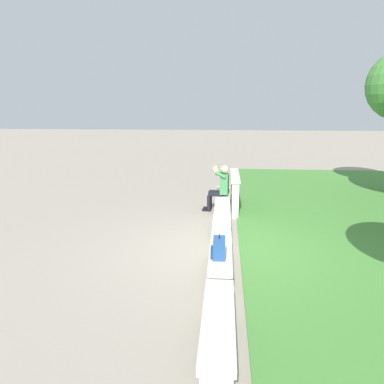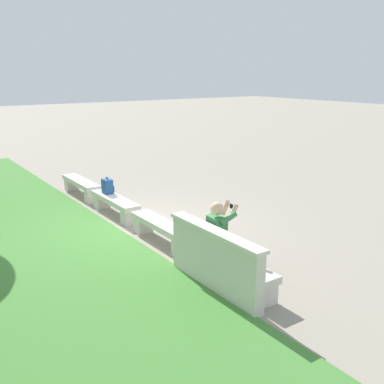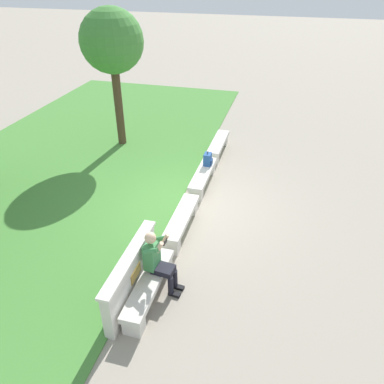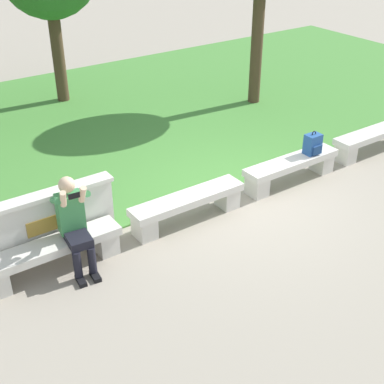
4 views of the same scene
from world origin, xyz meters
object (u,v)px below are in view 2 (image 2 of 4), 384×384
at_px(person_photographer, 223,235).
at_px(bench_far, 81,185).
at_px(bench_near, 162,229).
at_px(backpack, 108,186).
at_px(bench_main, 231,267).
at_px(bench_mid, 115,204).

bearing_deg(person_photographer, bench_far, 0.71).
bearing_deg(bench_far, person_photographer, -179.29).
height_order(bench_near, person_photographer, person_photographer).
distance_m(bench_far, backpack, 1.78).
relative_size(bench_near, person_photographer, 1.45).
bearing_deg(backpack, bench_main, 179.59).
distance_m(bench_near, bench_far, 4.38).
height_order(person_photographer, backpack, person_photographer).
bearing_deg(person_photographer, bench_main, 166.47).
xyz_separation_m(bench_near, person_photographer, (-1.87, -0.08, 0.44)).
bearing_deg(person_photographer, bench_near, 2.37).
bearing_deg(bench_main, bench_near, 0.00).
distance_m(person_photographer, backpack, 4.51).
distance_m(bench_near, person_photographer, 1.92).
xyz_separation_m(bench_main, bench_far, (6.57, 0.00, 0.00)).
distance_m(bench_mid, backpack, 0.55).
bearing_deg(person_photographer, backpack, 0.55).
bearing_deg(bench_mid, person_photographer, -178.91).
xyz_separation_m(bench_far, backpack, (-1.74, -0.03, 0.33)).
height_order(bench_main, person_photographer, person_photographer).
height_order(bench_main, bench_far, same).
height_order(bench_near, bench_mid, same).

